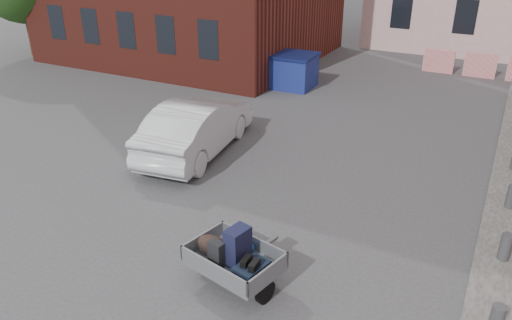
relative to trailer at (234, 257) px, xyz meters
The scene contains 6 objects.
ground 2.51m from the trailer, 134.28° to the left, with size 120.00×120.00×0.00m, color #38383A.
bollards 6.71m from the trailer, 50.07° to the left, with size 0.22×9.02×0.55m.
barriers 16.93m from the trailer, 81.50° to the left, with size 4.70×0.18×1.00m.
trailer is the anchor object (origin of this frame).
dumpster 12.63m from the trailer, 112.09° to the left, with size 3.25×1.74×1.35m.
silver_car 6.04m from the trailer, 129.90° to the left, with size 1.63×4.68×1.54m, color silver.
Camera 1 is at (5.43, -8.01, 5.98)m, focal length 35.00 mm.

